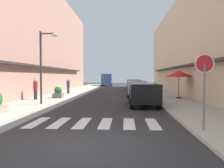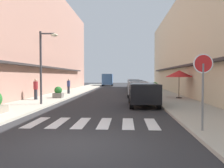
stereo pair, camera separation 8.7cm
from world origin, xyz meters
TOP-DOWN VIEW (x-y plane):
  - ground_plane at (0.00, 16.16)m, footprint 88.89×88.89m
  - sidewalk_left at (-5.04, 16.16)m, footprint 3.10×56.56m
  - sidewalk_right at (5.04, 16.16)m, footprint 3.10×56.56m
  - building_row_left at (-9.09, 17.18)m, footprint 5.50×38.36m
  - building_row_right at (9.09, 17.18)m, footprint 5.50×38.36m
  - crosswalk at (-0.00, 3.06)m, footprint 5.20×2.20m
  - parked_car_near at (2.44, 8.46)m, footprint 1.84×4.04m
  - parked_car_mid at (2.44, 15.14)m, footprint 1.95×4.33m
  - parked_car_far at (2.44, 20.99)m, footprint 1.89×4.35m
  - parked_car_distant at (2.44, 27.07)m, footprint 1.83×4.16m
  - delivery_van at (-2.29, 38.54)m, footprint 2.14×5.46m
  - round_street_sign at (3.87, 1.56)m, footprint 0.65×0.07m
  - street_lamp at (-3.92, 8.17)m, footprint 1.19×0.28m
  - cafe_umbrella at (5.69, 12.84)m, footprint 2.29×2.29m
  - planter_midblock at (-4.30, 12.44)m, footprint 0.76×0.76m
  - planter_far at (4.53, 19.12)m, footprint 0.79×0.79m
  - pedestrian_walking_near at (-5.62, 10.98)m, footprint 0.34×0.34m
  - pedestrian_walking_far at (-4.61, 17.04)m, footprint 0.34×0.34m

SIDE VIEW (x-z plane):
  - ground_plane at x=0.00m, z-range 0.00..0.00m
  - crosswalk at x=0.00m, z-range 0.00..0.01m
  - sidewalk_left at x=-5.04m, z-range 0.00..0.12m
  - sidewalk_right at x=5.04m, z-range 0.00..0.12m
  - planter_midblock at x=-4.30m, z-range 0.07..1.02m
  - planter_far at x=4.53m, z-range 0.10..1.24m
  - parked_car_near at x=2.44m, z-range 0.19..1.66m
  - parked_car_distant at x=2.44m, z-range 0.19..1.66m
  - pedestrian_walking_far at x=-4.61m, z-range 0.15..1.69m
  - parked_car_mid at x=2.44m, z-range 0.19..1.66m
  - parked_car_far at x=2.44m, z-range 0.19..1.66m
  - pedestrian_walking_near at x=-5.62m, z-range 0.16..1.76m
  - delivery_van at x=-2.29m, z-range 0.22..2.59m
  - round_street_sign at x=3.87m, z-range 0.79..3.33m
  - cafe_umbrella at x=5.69m, z-range 0.97..3.25m
  - street_lamp at x=-3.92m, z-range 0.69..5.35m
  - building_row_right at x=9.09m, z-range 0.00..9.97m
  - building_row_left at x=-9.09m, z-range 0.00..11.84m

